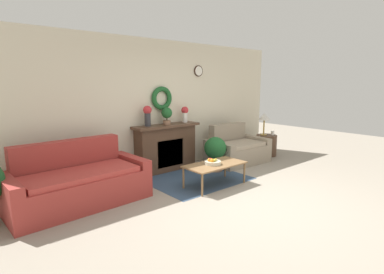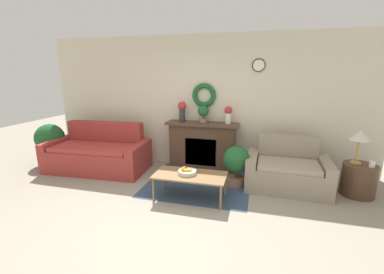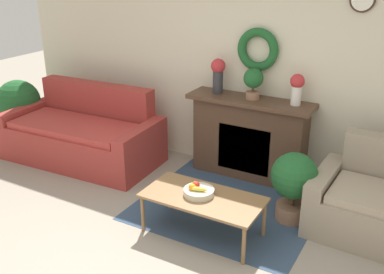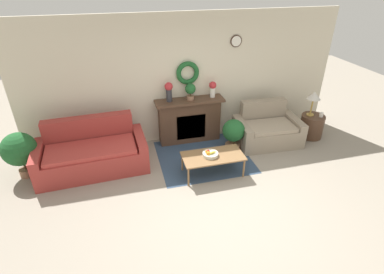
# 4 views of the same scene
# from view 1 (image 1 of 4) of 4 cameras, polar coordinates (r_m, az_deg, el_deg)

# --- Properties ---
(ground_plane) EXTENTS (16.00, 16.00, 0.00)m
(ground_plane) POSITION_cam_1_polar(r_m,az_deg,el_deg) (4.78, 11.46, -12.40)
(ground_plane) COLOR gray
(floor_rug) EXTENTS (1.83, 1.67, 0.01)m
(floor_rug) POSITION_cam_1_polar(r_m,az_deg,el_deg) (5.91, 0.25, -7.71)
(floor_rug) COLOR #334760
(floor_rug) RESTS_ON ground_plane
(wall_back) EXTENTS (6.80, 0.16, 2.70)m
(wall_back) POSITION_cam_1_polar(r_m,az_deg,el_deg) (6.32, -6.47, 5.91)
(wall_back) COLOR beige
(wall_back) RESTS_ON ground_plane
(fireplace) EXTENTS (1.47, 0.41, 0.98)m
(fireplace) POSITION_cam_1_polar(r_m,az_deg,el_deg) (6.30, -4.96, -1.97)
(fireplace) COLOR #4C3323
(fireplace) RESTS_ON ground_plane
(couch_left) EXTENTS (2.05, 1.07, 0.94)m
(couch_left) POSITION_cam_1_polar(r_m,az_deg,el_deg) (4.92, -20.91, -8.15)
(couch_left) COLOR #9E332D
(couch_left) RESTS_ON ground_plane
(loveseat_right) EXTENTS (1.40, 0.93, 0.88)m
(loveseat_right) POSITION_cam_1_polar(r_m,az_deg,el_deg) (7.04, 8.47, -2.39)
(loveseat_right) COLOR gray
(loveseat_right) RESTS_ON ground_plane
(coffee_table) EXTENTS (1.13, 0.57, 0.40)m
(coffee_table) POSITION_cam_1_polar(r_m,az_deg,el_deg) (5.38, 4.39, -5.47)
(coffee_table) COLOR olive
(coffee_table) RESTS_ON ground_plane
(fruit_bowl) EXTENTS (0.29, 0.29, 0.12)m
(fruit_bowl) POSITION_cam_1_polar(r_m,az_deg,el_deg) (5.33, 3.92, -4.79)
(fruit_bowl) COLOR beige
(fruit_bowl) RESTS_ON coffee_table
(side_table_by_loveseat) EXTENTS (0.52, 0.52, 0.53)m
(side_table_by_loveseat) POSITION_cam_1_polar(r_m,az_deg,el_deg) (7.87, 13.97, -1.51)
(side_table_by_loveseat) COLOR #4C3323
(side_table_by_loveseat) RESTS_ON ground_plane
(table_lamp) EXTENTS (0.30, 0.30, 0.55)m
(table_lamp) POSITION_cam_1_polar(r_m,az_deg,el_deg) (7.74, 13.60, 3.61)
(table_lamp) COLOR #B28E42
(table_lamp) RESTS_ON side_table_by_loveseat
(mug) EXTENTS (0.08, 0.08, 0.10)m
(mug) POSITION_cam_1_polar(r_m,az_deg,el_deg) (7.86, 15.09, 0.73)
(mug) COLOR silver
(mug) RESTS_ON side_table_by_loveseat
(vase_on_mantel_left) EXTENTS (0.17, 0.17, 0.41)m
(vase_on_mantel_left) POSITION_cam_1_polar(r_m,az_deg,el_deg) (5.96, -8.48, 4.31)
(vase_on_mantel_left) COLOR #2D2D33
(vase_on_mantel_left) RESTS_ON fireplace
(vase_on_mantel_right) EXTENTS (0.16, 0.16, 0.34)m
(vase_on_mantel_right) POSITION_cam_1_polar(r_m,az_deg,el_deg) (6.50, -1.37, 4.57)
(vase_on_mantel_right) COLOR silver
(vase_on_mantel_right) RESTS_ON fireplace
(potted_plant_on_mantel) EXTENTS (0.22, 0.22, 0.35)m
(potted_plant_on_mantel) POSITION_cam_1_polar(r_m,az_deg,el_deg) (6.19, -4.82, 4.34)
(potted_plant_on_mantel) COLOR #8E664C
(potted_plant_on_mantel) RESTS_ON fireplace
(potted_plant_floor_by_loveseat) EXTENTS (0.47, 0.47, 0.72)m
(potted_plant_floor_by_loveseat) POSITION_cam_1_polar(r_m,az_deg,el_deg) (6.28, 4.44, -2.61)
(potted_plant_floor_by_loveseat) COLOR #8E664C
(potted_plant_floor_by_loveseat) RESTS_ON ground_plane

